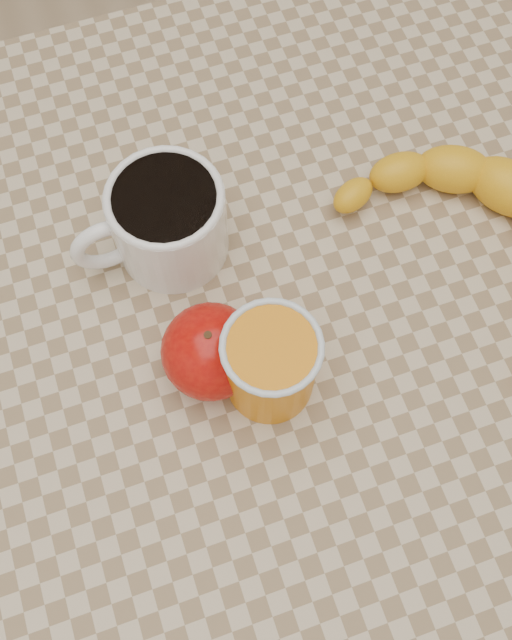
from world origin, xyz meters
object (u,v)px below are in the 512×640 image
object	(u,v)px
orange_juice_glass	(271,364)
banana	(490,250)
coffee_mug	(166,220)
table	(256,360)
apple	(211,351)

from	to	relation	value
orange_juice_glass	banana	distance (m)	0.23
banana	coffee_mug	bearing A→B (deg)	144.42
table	coffee_mug	world-z (taller)	coffee_mug
orange_juice_glass	banana	size ratio (longest dim) A/B	0.26
table	apple	distance (m)	0.13
apple	banana	size ratio (longest dim) A/B	0.25
orange_juice_glass	apple	world-z (taller)	orange_juice_glass
table	orange_juice_glass	distance (m)	0.14
orange_juice_glass	banana	xyz separation A→B (m)	(0.22, 0.04, -0.02)
table	orange_juice_glass	xyz separation A→B (m)	(-0.01, -0.05, 0.13)
orange_juice_glass	apple	size ratio (longest dim) A/B	1.04
coffee_mug	table	bearing A→B (deg)	-65.40
table	coffee_mug	bearing A→B (deg)	114.60
table	orange_juice_glass	world-z (taller)	orange_juice_glass
table	banana	xyz separation A→B (m)	(0.22, -0.01, 0.11)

